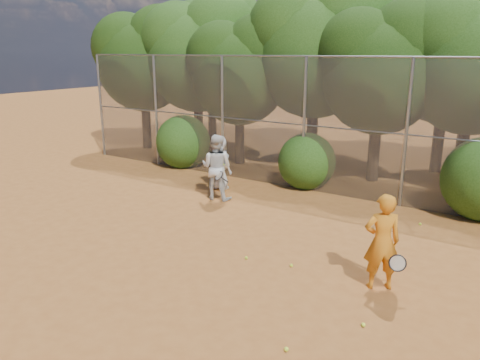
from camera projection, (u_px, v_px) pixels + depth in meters
The scene contains 21 objects.
ground at pixel (213, 270), 9.20m from camera, with size 80.00×80.00×0.00m, color #995522.
fence_back at pixel (332, 126), 13.54m from camera, with size 20.05×0.09×4.03m.
tree_0 at pixel (144, 56), 19.61m from camera, with size 4.38×3.81×6.00m.
tree_1 at pixel (199, 50), 18.63m from camera, with size 4.64×4.03×6.35m.
tree_2 at pixel (241, 67), 16.90m from camera, with size 3.99×3.47×5.47m.
tree_3 at pixel (318, 43), 16.16m from camera, with size 4.89×4.26×6.70m.
tree_4 at pixel (383, 64), 14.53m from camera, with size 4.19×3.64×5.73m.
tree_5 at pixel (477, 54), 13.78m from camera, with size 4.51×3.92×6.17m.
tree_9 at pixel (213, 46), 20.96m from camera, with size 4.83×4.20×6.62m.
tree_10 at pixel (318, 38), 18.40m from camera, with size 5.15×4.48×7.06m.
tree_11 at pixel (451, 50), 15.56m from camera, with size 4.64×4.03×6.35m.
bush_0 at pixel (183, 139), 17.18m from camera, with size 2.00×2.00×2.00m, color #204411.
bush_1 at pixel (307, 159), 14.56m from camera, with size 1.80×1.80×1.80m, color #204411.
player_yellow at pixel (382, 242), 8.29m from camera, with size 0.90×0.71×1.78m.
player_teen at pixel (219, 163), 14.33m from camera, with size 0.89×0.66×1.69m.
player_white at pixel (217, 167), 13.35m from camera, with size 1.03×0.89×1.89m.
ball_0 at pixel (291, 265), 9.31m from camera, with size 0.07×0.07×0.07m, color #CFF22C.
ball_2 at pixel (286, 349), 6.70m from camera, with size 0.07×0.07×0.07m, color #CFF22C.
ball_3 at pixel (363, 325), 7.30m from camera, with size 0.07×0.07×0.07m, color #CFF22C.
ball_4 at pixel (246, 258), 9.65m from camera, with size 0.07×0.07×0.07m, color #CFF22C.
ball_5 at pixel (420, 224), 11.52m from camera, with size 0.07×0.07×0.07m, color #CFF22C.
Camera 1 is at (5.05, -6.72, 4.17)m, focal length 35.00 mm.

